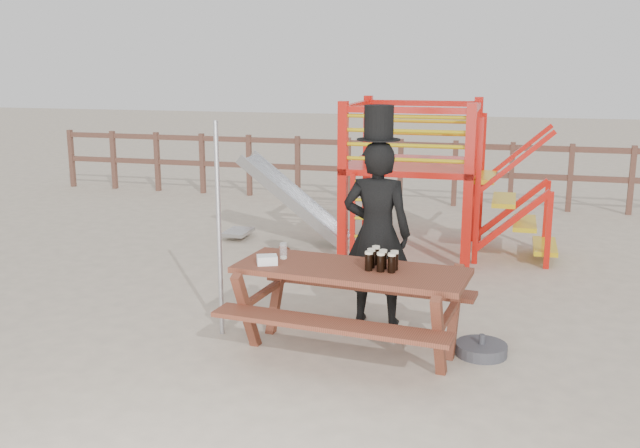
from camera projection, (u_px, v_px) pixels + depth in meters
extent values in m
plane|color=#BFAD94|center=(335.00, 344.00, 6.67)|extent=(60.00, 60.00, 0.00)
cube|color=brown|center=(428.00, 145.00, 13.01)|extent=(15.00, 0.06, 0.10)
cube|color=brown|center=(427.00, 172.00, 13.12)|extent=(15.00, 0.06, 0.10)
cube|color=brown|center=(72.00, 158.00, 15.05)|extent=(0.09, 0.09, 1.20)
cube|color=brown|center=(114.00, 160.00, 14.79)|extent=(0.09, 0.09, 1.20)
cube|color=brown|center=(157.00, 162.00, 14.53)|extent=(0.09, 0.09, 1.20)
cube|color=brown|center=(202.00, 163.00, 14.28)|extent=(0.09, 0.09, 1.20)
cube|color=brown|center=(249.00, 165.00, 14.02)|extent=(0.09, 0.09, 1.20)
cube|color=brown|center=(298.00, 167.00, 13.76)|extent=(0.09, 0.09, 1.20)
cube|color=brown|center=(348.00, 169.00, 13.51)|extent=(0.09, 0.09, 1.20)
cube|color=brown|center=(400.00, 171.00, 13.25)|extent=(0.09, 0.09, 1.20)
cube|color=brown|center=(455.00, 173.00, 12.99)|extent=(0.09, 0.09, 1.20)
cube|color=brown|center=(511.00, 176.00, 12.74)|extent=(0.09, 0.09, 1.20)
cube|color=brown|center=(570.00, 178.00, 12.48)|extent=(0.09, 0.09, 1.20)
cube|color=brown|center=(632.00, 180.00, 12.22)|extent=(0.09, 0.09, 1.20)
cube|color=red|center=(343.00, 183.00, 9.23)|extent=(0.12, 0.12, 2.10)
cube|color=red|center=(468.00, 189.00, 8.81)|extent=(0.12, 0.12, 2.10)
cube|color=red|center=(367.00, 166.00, 10.73)|extent=(0.12, 0.12, 2.10)
cube|color=red|center=(476.00, 170.00, 10.32)|extent=(0.12, 0.12, 2.10)
cube|color=red|center=(413.00, 165.00, 9.74)|extent=(1.72, 1.72, 0.08)
cube|color=red|center=(406.00, 110.00, 8.81)|extent=(1.60, 0.08, 0.08)
cube|color=red|center=(423.00, 103.00, 10.32)|extent=(1.60, 0.08, 0.08)
cube|color=red|center=(357.00, 105.00, 9.77)|extent=(0.08, 1.60, 0.08)
cube|color=red|center=(476.00, 107.00, 9.36)|extent=(0.08, 1.60, 0.08)
cylinder|color=gold|center=(405.00, 160.00, 8.95)|extent=(1.50, 0.05, 0.05)
cylinder|color=gold|center=(421.00, 146.00, 10.45)|extent=(1.50, 0.05, 0.05)
cylinder|color=gold|center=(405.00, 146.00, 8.91)|extent=(1.50, 0.05, 0.05)
cylinder|color=gold|center=(422.00, 134.00, 10.41)|extent=(1.50, 0.05, 0.05)
cylinder|color=gold|center=(406.00, 131.00, 8.87)|extent=(1.50, 0.05, 0.05)
cylinder|color=gold|center=(422.00, 121.00, 10.37)|extent=(1.50, 0.05, 0.05)
cylinder|color=gold|center=(406.00, 117.00, 8.83)|extent=(1.50, 0.05, 0.05)
cylinder|color=gold|center=(422.00, 109.00, 10.33)|extent=(1.50, 0.05, 0.05)
cube|color=red|center=(353.00, 220.00, 9.14)|extent=(0.06, 0.06, 1.20)
cube|color=red|center=(380.00, 222.00, 9.05)|extent=(0.06, 0.06, 1.20)
cylinder|color=gold|center=(366.00, 255.00, 9.19)|extent=(0.36, 0.04, 0.04)
cylinder|color=gold|center=(366.00, 237.00, 9.14)|extent=(0.36, 0.04, 0.04)
cylinder|color=gold|center=(366.00, 219.00, 9.09)|extent=(0.36, 0.04, 0.04)
cylinder|color=gold|center=(367.00, 200.00, 9.03)|extent=(0.36, 0.04, 0.04)
cylinder|color=gold|center=(367.00, 181.00, 8.98)|extent=(0.36, 0.04, 0.04)
cube|color=gold|center=(484.00, 177.00, 9.52)|extent=(0.30, 0.90, 0.06)
cube|color=gold|center=(504.00, 200.00, 9.52)|extent=(0.30, 0.90, 0.06)
cube|color=gold|center=(524.00, 223.00, 9.51)|extent=(0.30, 0.90, 0.06)
cube|color=gold|center=(545.00, 246.00, 9.51)|extent=(0.30, 0.90, 0.06)
cube|color=red|center=(512.00, 221.00, 9.10)|extent=(0.95, 0.08, 0.86)
cube|color=red|center=(513.00, 207.00, 9.95)|extent=(0.95, 0.08, 0.86)
cube|color=#B0B2B7|center=(295.00, 201.00, 10.30)|extent=(1.53, 0.55, 1.21)
cube|color=#B0B2B7|center=(289.00, 202.00, 10.04)|extent=(1.58, 0.04, 1.28)
cube|color=#B0B2B7|center=(300.00, 195.00, 10.55)|extent=(1.58, 0.04, 1.28)
cube|color=#B0B2B7|center=(238.00, 232.00, 10.65)|extent=(0.35, 0.55, 0.05)
cube|color=brown|center=(351.00, 270.00, 6.32)|extent=(2.12, 0.97, 0.05)
cube|color=brown|center=(329.00, 324.00, 5.88)|extent=(2.07, 0.49, 0.04)
cube|color=brown|center=(369.00, 285.00, 6.91)|extent=(2.07, 0.49, 0.04)
cube|color=brown|center=(263.00, 302.00, 6.72)|extent=(0.20, 1.23, 0.74)
cube|color=brown|center=(447.00, 326.00, 6.11)|extent=(0.20, 1.23, 0.74)
imported|color=black|center=(377.00, 234.00, 7.02)|extent=(0.68, 0.45, 1.85)
cube|color=#0A7730|center=(380.00, 209.00, 7.11)|extent=(0.07, 0.02, 0.43)
cylinder|color=black|center=(379.00, 139.00, 6.81)|extent=(0.42, 0.42, 0.01)
cylinder|color=black|center=(379.00, 122.00, 6.78)|extent=(0.28, 0.28, 0.32)
cube|color=white|center=(382.00, 109.00, 6.89)|extent=(0.15, 0.01, 0.04)
cylinder|color=#B2B2B7|center=(219.00, 231.00, 6.70)|extent=(0.05, 0.05, 2.06)
cylinder|color=#3C3C42|center=(481.00, 349.00, 6.41)|extent=(0.46, 0.46, 0.11)
cylinder|color=#3C3C42|center=(482.00, 339.00, 6.39)|extent=(0.05, 0.05, 0.09)
cube|color=white|center=(267.00, 260.00, 6.42)|extent=(0.22, 0.20, 0.08)
cylinder|color=black|center=(369.00, 262.00, 6.22)|extent=(0.07, 0.07, 0.15)
cylinder|color=beige|center=(369.00, 253.00, 6.20)|extent=(0.07, 0.07, 0.02)
cylinder|color=black|center=(381.00, 263.00, 6.18)|extent=(0.07, 0.07, 0.15)
cylinder|color=beige|center=(381.00, 254.00, 6.16)|extent=(0.07, 0.07, 0.02)
cylinder|color=black|center=(392.00, 264.00, 6.16)|extent=(0.07, 0.07, 0.15)
cylinder|color=beige|center=(392.00, 255.00, 6.14)|extent=(0.07, 0.07, 0.02)
cylinder|color=black|center=(371.00, 259.00, 6.31)|extent=(0.07, 0.07, 0.15)
cylinder|color=beige|center=(371.00, 250.00, 6.29)|extent=(0.07, 0.07, 0.02)
cylinder|color=black|center=(383.00, 260.00, 6.27)|extent=(0.07, 0.07, 0.15)
cylinder|color=beige|center=(383.00, 251.00, 6.25)|extent=(0.07, 0.07, 0.02)
cylinder|color=black|center=(394.00, 262.00, 6.24)|extent=(0.07, 0.07, 0.15)
cylinder|color=beige|center=(395.00, 252.00, 6.22)|extent=(0.07, 0.07, 0.02)
cylinder|color=black|center=(376.00, 256.00, 6.40)|extent=(0.07, 0.07, 0.15)
cylinder|color=beige|center=(376.00, 247.00, 6.38)|extent=(0.07, 0.07, 0.02)
cylinder|color=silver|center=(283.00, 251.00, 6.60)|extent=(0.07, 0.07, 0.15)
cylinder|color=beige|center=(283.00, 257.00, 6.61)|extent=(0.06, 0.06, 0.02)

